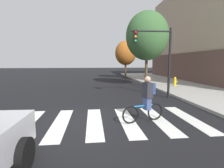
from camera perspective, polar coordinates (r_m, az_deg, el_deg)
The scene contains 7 objects.
ground_plane at distance 6.61m, azimuth -10.04°, elevation -12.33°, with size 120.00×120.00×0.00m, color black.
crosswalk_stripes at distance 6.59m, azimuth -5.77°, elevation -12.24°, with size 7.90×3.33×0.01m.
cyclist at distance 6.52m, azimuth 11.24°, elevation -4.92°, with size 1.66×0.51×1.69m.
traffic_light_near at distance 10.86m, azimuth 14.45°, elevation 10.50°, with size 2.47×0.28×4.20m.
fire_hydrant at distance 15.92m, azimuth 19.96°, elevation 0.79°, with size 0.33×0.22×0.78m.
street_tree_near at distance 16.11m, azimuth 11.43°, elevation 15.18°, with size 3.72×3.72×6.61m.
street_tree_mid at distance 23.74m, azimuth 4.51°, elevation 10.10°, with size 2.82×2.82×5.02m.
Camera 1 is at (0.43, -6.22, 2.20)m, focal length 27.86 mm.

